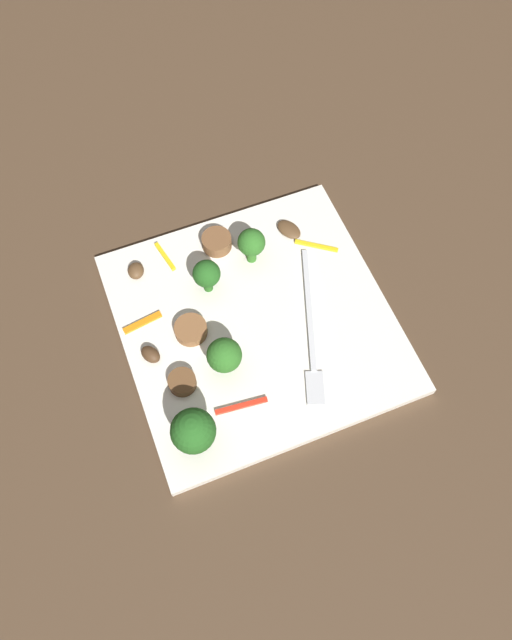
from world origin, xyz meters
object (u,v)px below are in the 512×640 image
object	(u,v)px
broccoli_floret_0	(224,355)
pepper_strip_0	(165,256)
broccoli_floret_1	(207,274)
pepper_strip_3	(143,323)
fork	(311,335)
mushroom_2	(151,355)
sausage_slice_1	(191,330)
plate	(256,322)
sausage_slice_2	(217,242)
mushroom_0	(289,229)
mushroom_1	(136,271)
sausage_slice_0	(182,382)
pepper_strip_1	(316,246)
pepper_strip_2	(241,406)
broccoli_floret_3	(193,431)
broccoli_floret_2	(251,243)

from	to	relation	value
broccoli_floret_0	pepper_strip_0	distance (m)	0.15
broccoli_floret_1	pepper_strip_3	bearing A→B (deg)	-79.37
fork	broccoli_floret_0	distance (m)	0.10
mushroom_2	sausage_slice_1	bearing A→B (deg)	105.01
plate	sausage_slice_2	bearing A→B (deg)	-176.51
fork	sausage_slice_1	bearing A→B (deg)	-93.45
mushroom_0	pepper_strip_0	xyz separation A→B (m)	(-0.02, -0.14, -0.00)
broccoli_floret_0	pepper_strip_3	bearing A→B (deg)	-141.05
broccoli_floret_1	mushroom_1	bearing A→B (deg)	-124.62
plate	pepper_strip_0	size ratio (longest dim) A/B	6.93
sausage_slice_1	pepper_strip_0	xyz separation A→B (m)	(-0.10, 0.00, -0.00)
broccoli_floret_0	sausage_slice_0	distance (m)	0.05
sausage_slice_2	mushroom_2	distance (m)	0.15
pepper_strip_1	pepper_strip_2	size ratio (longest dim) A/B	0.93
mushroom_2	pepper_strip_1	xyz separation A→B (m)	(-0.06, 0.21, -0.00)
sausage_slice_1	pepper_strip_2	size ratio (longest dim) A/B	0.65
broccoli_floret_0	sausage_slice_2	distance (m)	0.15
broccoli_floret_1	sausage_slice_1	xyz separation A→B (m)	(0.04, -0.03, -0.02)
sausage_slice_0	mushroom_2	size ratio (longest dim) A/B	1.26
pepper_strip_0	broccoli_floret_1	bearing A→B (deg)	30.13
fork	pepper_strip_3	distance (m)	0.18
broccoli_floret_3	mushroom_1	bearing A→B (deg)	179.90
broccoli_floret_1	pepper_strip_0	size ratio (longest dim) A/B	1.12
fork	pepper_strip_2	size ratio (longest dim) A/B	3.28
mushroom_2	sausage_slice_2	bearing A→B (deg)	133.76
broccoli_floret_3	sausage_slice_1	world-z (taller)	broccoli_floret_3
broccoli_floret_2	mushroom_1	distance (m)	0.13
plate	sausage_slice_1	distance (m)	0.07
mushroom_0	mushroom_1	world-z (taller)	mushroom_1
pepper_strip_0	sausage_slice_2	bearing A→B (deg)	83.77
plate	mushroom_0	size ratio (longest dim) A/B	9.04
plate	sausage_slice_0	xyz separation A→B (m)	(0.04, -0.09, 0.01)
plate	broccoli_floret_3	xyz separation A→B (m)	(0.10, -0.10, 0.05)
mushroom_0	broccoli_floret_3	bearing A→B (deg)	-42.56
plate	broccoli_floret_0	world-z (taller)	broccoli_floret_0
broccoli_floret_3	mushroom_1	size ratio (longest dim) A/B	2.95
mushroom_1	pepper_strip_0	world-z (taller)	mushroom_1
broccoli_floret_2	sausage_slice_1	distance (m)	0.11
sausage_slice_1	mushroom_1	xyz separation A→B (m)	(-0.09, -0.03, 0.00)
pepper_strip_0	mushroom_1	bearing A→B (deg)	-76.75
broccoli_floret_0	sausage_slice_1	size ratio (longest dim) A/B	1.43
pepper_strip_2	broccoli_floret_0	bearing A→B (deg)	179.98
fork	pepper_strip_1	xyz separation A→B (m)	(-0.10, 0.05, -0.00)
sausage_slice_0	mushroom_2	distance (m)	0.04
broccoli_floret_0	mushroom_1	xyz separation A→B (m)	(-0.14, -0.05, -0.02)
broccoli_floret_1	pepper_strip_3	size ratio (longest dim) A/B	1.05
mushroom_2	broccoli_floret_2	bearing A→B (deg)	118.01
broccoli_floret_1	sausage_slice_0	xyz separation A→B (m)	(0.10, -0.06, -0.02)
pepper_strip_0	pepper_strip_1	xyz separation A→B (m)	(0.05, 0.16, -0.00)
broccoli_floret_0	sausage_slice_1	xyz separation A→B (m)	(-0.05, -0.02, -0.02)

